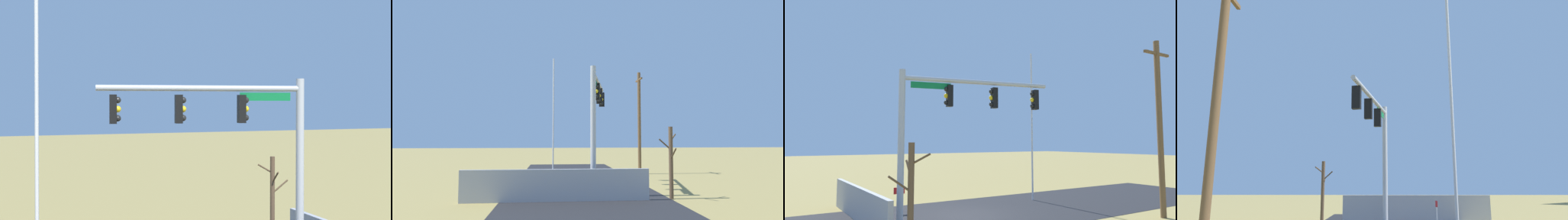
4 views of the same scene
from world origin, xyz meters
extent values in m
plane|color=#9E894C|center=(0.00, 0.00, 0.00)|extent=(160.00, 160.00, 0.00)
cube|color=#232326|center=(-4.00, 0.00, 0.01)|extent=(28.00, 8.00, 0.01)
cube|color=#A8A8AD|center=(4.70, -1.43, 0.73)|extent=(0.20, 8.65, 1.47)
cylinder|color=#B2B5BA|center=(3.48, 0.41, 3.28)|extent=(0.28, 0.28, 6.55)
cylinder|color=#B2B5BA|center=(0.05, 1.11, 6.20)|extent=(6.90, 1.60, 0.20)
cube|color=#0F7238|center=(2.24, 0.66, 5.92)|extent=(1.77, 0.39, 0.28)
cube|color=black|center=(1.42, 0.83, 5.50)|extent=(0.31, 0.40, 0.96)
sphere|color=black|center=(1.56, 0.80, 5.80)|extent=(0.22, 0.22, 0.22)
sphere|color=yellow|center=(1.56, 0.80, 5.50)|extent=(0.22, 0.22, 0.22)
sphere|color=black|center=(1.56, 0.80, 5.20)|extent=(0.22, 0.22, 0.22)
cube|color=black|center=(-0.71, 1.27, 5.50)|extent=(0.31, 0.40, 0.96)
sphere|color=black|center=(-0.56, 1.24, 5.80)|extent=(0.22, 0.22, 0.22)
sphere|color=yellow|center=(-0.56, 1.24, 5.50)|extent=(0.22, 0.22, 0.22)
sphere|color=black|center=(-0.56, 1.24, 5.20)|extent=(0.22, 0.22, 0.22)
cube|color=black|center=(-2.84, 1.70, 5.50)|extent=(0.31, 0.40, 0.96)
sphere|color=black|center=(-2.69, 1.67, 5.80)|extent=(0.22, 0.22, 0.22)
sphere|color=yellow|center=(-2.69, 1.67, 5.50)|extent=(0.22, 0.22, 0.22)
sphere|color=black|center=(-2.69, 1.67, 5.20)|extent=(0.22, 0.22, 0.22)
cylinder|color=silver|center=(-5.45, -1.59, 4.43)|extent=(0.10, 0.10, 8.85)
cylinder|color=brown|center=(-7.26, 5.37, 4.12)|extent=(0.26, 0.26, 8.24)
cube|color=brown|center=(-7.26, 5.37, 7.64)|extent=(1.90, 0.12, 0.12)
cylinder|color=brown|center=(4.46, 4.07, 1.72)|extent=(0.20, 0.20, 3.44)
cylinder|color=brown|center=(4.82, 4.07, 2.15)|extent=(0.78, 0.07, 0.57)
cylinder|color=brown|center=(4.22, 4.27, 2.92)|extent=(0.54, 0.47, 0.39)
cylinder|color=brown|center=(4.43, 3.79, 2.59)|extent=(0.12, 0.61, 0.55)
cylinder|color=silver|center=(2.55, -2.27, 0.45)|extent=(0.04, 0.04, 0.90)
cube|color=red|center=(2.55, -2.27, 1.06)|extent=(0.56, 0.02, 0.32)
camera|label=1|loc=(-6.30, -14.94, 5.68)|focal=47.07mm
camera|label=2|loc=(21.44, -1.57, 2.93)|focal=33.09mm
camera|label=3|loc=(8.73, 14.88, 3.48)|focal=32.74mm
camera|label=4|loc=(-16.77, 0.87, 1.90)|focal=32.40mm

